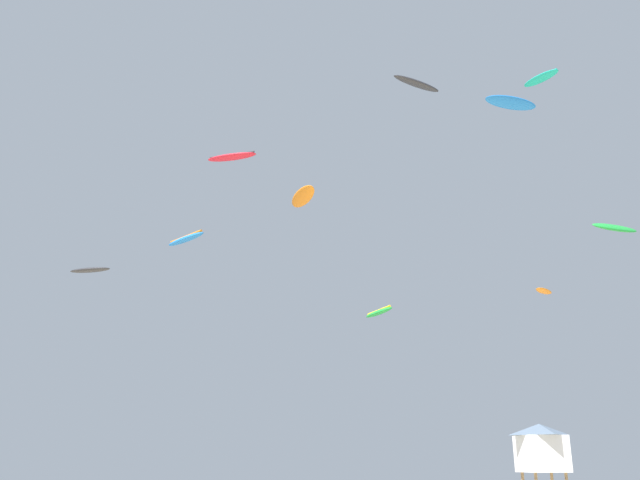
{
  "coord_description": "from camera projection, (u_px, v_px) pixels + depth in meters",
  "views": [
    {
      "loc": [
        -3.49,
        -11.47,
        2.38
      ],
      "look_at": [
        0.0,
        14.92,
        11.09
      ],
      "focal_mm": 38.12,
      "sensor_mm": 36.0,
      "label": 1
    }
  ],
  "objects": [
    {
      "name": "kite_aloft_3",
      "position": [
        615.0,
        228.0,
        44.34
      ],
      "size": [
        3.7,
        1.75,
        0.88
      ],
      "color": "green"
    },
    {
      "name": "kite_aloft_8",
      "position": [
        541.0,
        78.0,
        46.84
      ],
      "size": [
        2.06,
        2.75,
        0.45
      ],
      "color": "#19B29E"
    },
    {
      "name": "kite_aloft_4",
      "position": [
        90.0,
        270.0,
        36.16
      ],
      "size": [
        2.44,
        1.53,
        0.28
      ],
      "color": "#2D2D33"
    },
    {
      "name": "kite_aloft_1",
      "position": [
        303.0,
        197.0,
        52.1
      ],
      "size": [
        2.19,
        4.55,
        1.0
      ],
      "color": "orange"
    },
    {
      "name": "kite_aloft_9",
      "position": [
        186.0,
        239.0,
        47.16
      ],
      "size": [
        3.33,
        3.85,
        0.78
      ],
      "color": "blue"
    },
    {
      "name": "kite_aloft_7",
      "position": [
        511.0,
        103.0,
        38.41
      ],
      "size": [
        3.41,
        1.6,
        0.59
      ],
      "color": "blue"
    },
    {
      "name": "kite_aloft_5",
      "position": [
        379.0,
        312.0,
        54.78
      ],
      "size": [
        2.24,
        4.03,
        0.7
      ],
      "color": "green"
    },
    {
      "name": "kite_aloft_2",
      "position": [
        544.0,
        291.0,
        52.03
      ],
      "size": [
        2.26,
        2.06,
        0.36
      ],
      "color": "orange"
    },
    {
      "name": "lifeguard_tower",
      "position": [
        541.0,
        447.0,
        32.81
      ],
      "size": [
        2.3,
        2.3,
        4.15
      ],
      "color": "#8C704C",
      "rests_on": "ground"
    },
    {
      "name": "kite_aloft_6",
      "position": [
        232.0,
        157.0,
        49.56
      ],
      "size": [
        3.91,
        2.58,
        0.49
      ],
      "color": "red"
    },
    {
      "name": "kite_aloft_0",
      "position": [
        417.0,
        84.0,
        40.04
      ],
      "size": [
        3.46,
        2.32,
        0.64
      ],
      "color": "#2D2D33"
    }
  ]
}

